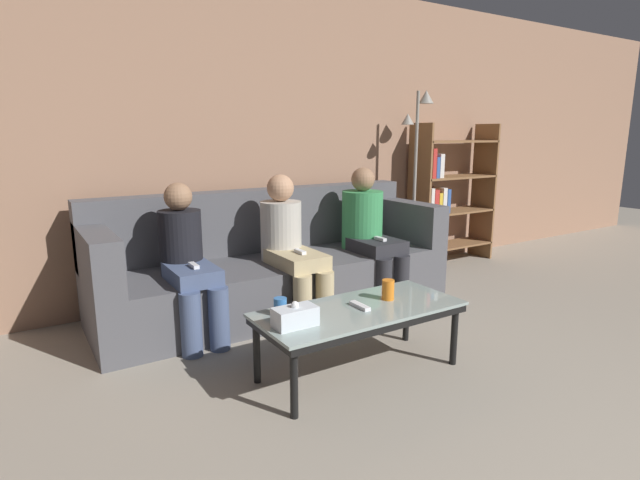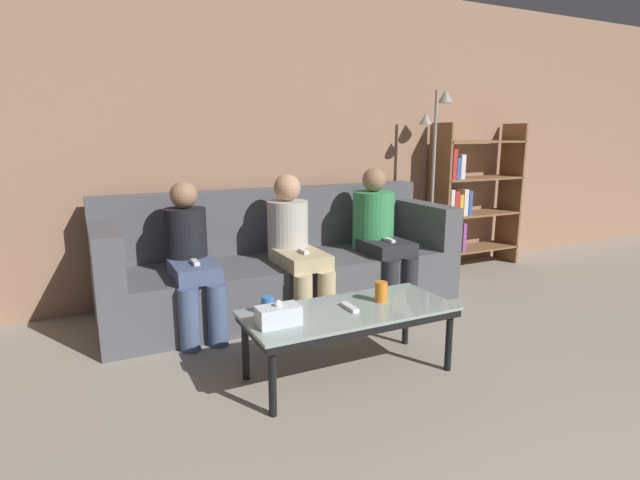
{
  "view_description": "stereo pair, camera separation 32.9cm",
  "coord_description": "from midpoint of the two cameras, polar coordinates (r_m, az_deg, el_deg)",
  "views": [
    {
      "loc": [
        -1.71,
        0.19,
        1.35
      ],
      "look_at": [
        0.0,
        2.91,
        0.66
      ],
      "focal_mm": 28.0,
      "sensor_mm": 36.0,
      "label": 1
    },
    {
      "loc": [
        -1.43,
        0.03,
        1.35
      ],
      "look_at": [
        0.0,
        2.91,
        0.66
      ],
      "focal_mm": 28.0,
      "sensor_mm": 36.0,
      "label": 2
    }
  ],
  "objects": [
    {
      "name": "seated_person_left_end",
      "position": [
        3.42,
        -11.93,
        -1.83
      ],
      "size": [
        0.31,
        0.63,
        1.03
      ],
      "color": "#47567A",
      "rests_on": "ground_plane"
    },
    {
      "name": "game_remote",
      "position": [
        2.8,
        6.78,
        -7.67
      ],
      "size": [
        0.04,
        0.15,
        0.02
      ],
      "color": "white",
      "rests_on": "coffee_table"
    },
    {
      "name": "couch",
      "position": [
        3.94,
        -1.93,
        -2.93
      ],
      "size": [
        2.75,
        0.87,
        0.91
      ],
      "color": "#515156",
      "rests_on": "ground_plane"
    },
    {
      "name": "seated_person_mid_right",
      "position": [
        4.08,
        9.09,
        1.02
      ],
      "size": [
        0.34,
        0.64,
        1.08
      ],
      "color": "#28282D",
      "rests_on": "ground_plane"
    },
    {
      "name": "cup_near_right",
      "position": [
        2.7,
        -2.51,
        -7.49
      ],
      "size": [
        0.07,
        0.07,
        0.1
      ],
      "color": "#3372BF",
      "rests_on": "coffee_table"
    },
    {
      "name": "wall_back",
      "position": [
        4.27,
        -4.85,
        11.4
      ],
      "size": [
        12.0,
        0.06,
        2.6
      ],
      "color": "#9E755B",
      "rests_on": "ground_plane"
    },
    {
      "name": "bookshelf",
      "position": [
        5.28,
        18.07,
        4.37
      ],
      "size": [
        0.98,
        0.32,
        1.45
      ],
      "color": "brown",
      "rests_on": "ground_plane"
    },
    {
      "name": "seated_person_mid_left",
      "position": [
        3.67,
        -0.37,
        -0.35
      ],
      "size": [
        0.31,
        0.69,
        1.05
      ],
      "color": "tan",
      "rests_on": "ground_plane"
    },
    {
      "name": "standing_lamp",
      "position": [
        4.78,
        14.91,
        8.32
      ],
      "size": [
        0.31,
        0.26,
        1.74
      ],
      "color": "gray",
      "rests_on": "ground_plane"
    },
    {
      "name": "tissue_box",
      "position": [
        2.55,
        -1.07,
        -8.66
      ],
      "size": [
        0.22,
        0.12,
        0.13
      ],
      "color": "silver",
      "rests_on": "coffee_table"
    },
    {
      "name": "cup_near_left",
      "position": [
        2.93,
        10.21,
        -5.89
      ],
      "size": [
        0.07,
        0.07,
        0.12
      ],
      "color": "orange",
      "rests_on": "coffee_table"
    },
    {
      "name": "coffee_table",
      "position": [
        2.82,
        6.75,
        -8.64
      ],
      "size": [
        1.18,
        0.52,
        0.39
      ],
      "color": "#8C9E99",
      "rests_on": "ground_plane"
    }
  ]
}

